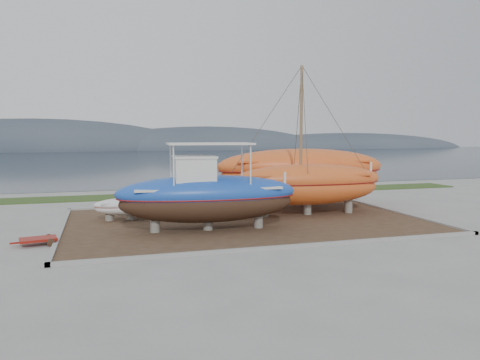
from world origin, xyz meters
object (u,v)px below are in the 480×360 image
object	(u,v)px
white_dinghy	(131,209)
orange_bare_hull	(301,178)
blue_caique	(208,187)
red_trailer	(38,241)
orange_sailboat	(308,141)

from	to	relation	value
white_dinghy	orange_bare_hull	distance (m)	10.87
blue_caique	red_trailer	xyz separation A→B (m)	(-7.36, -0.72, -1.97)
orange_sailboat	orange_bare_hull	size ratio (longest dim) A/B	0.81
orange_bare_hull	red_trailer	distance (m)	16.11
orange_bare_hull	red_trailer	xyz separation A→B (m)	(-14.68, -6.41, -1.66)
orange_bare_hull	orange_sailboat	bearing A→B (deg)	-100.15
blue_caique	orange_bare_hull	world-z (taller)	blue_caique
orange_sailboat	red_trailer	size ratio (longest dim) A/B	4.08
blue_caique	orange_sailboat	size ratio (longest dim) A/B	0.98
orange_sailboat	orange_bare_hull	bearing A→B (deg)	76.45
orange_bare_hull	red_trailer	bearing A→B (deg)	-149.13
white_dinghy	orange_sailboat	world-z (taller)	orange_sailboat
orange_sailboat	orange_bare_hull	world-z (taller)	orange_sailboat
white_dinghy	orange_sailboat	xyz separation A→B (m)	(9.67, -1.22, 3.56)
orange_sailboat	red_trailer	distance (m)	14.68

